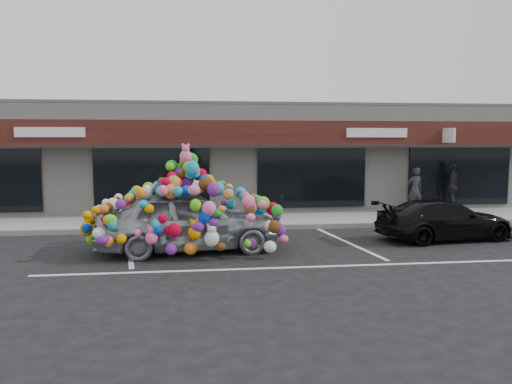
{
  "coord_description": "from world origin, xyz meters",
  "views": [
    {
      "loc": [
        -1.49,
        -13.16,
        2.89
      ],
      "look_at": [
        0.34,
        1.4,
        1.34
      ],
      "focal_mm": 35.0,
      "sensor_mm": 36.0,
      "label": 1
    }
  ],
  "objects": [
    {
      "name": "pedestrian_c",
      "position": [
        8.46,
        5.0,
        1.09
      ],
      "size": [
        1.18,
        0.96,
        1.87
      ],
      "primitive_type": "imported",
      "rotation": [
        0.0,
        0.0,
        4.17
      ],
      "color": "black",
      "rests_on": "sidewalk"
    },
    {
      "name": "shop_building",
      "position": [
        0.0,
        8.44,
        2.16
      ],
      "size": [
        24.0,
        7.2,
        4.31
      ],
      "color": "beige",
      "rests_on": "ground"
    },
    {
      "name": "sidewalk",
      "position": [
        0.0,
        4.0,
        0.07
      ],
      "size": [
        26.0,
        3.0,
        0.15
      ],
      "primitive_type": "cube",
      "color": "#9A9A94",
      "rests_on": "ground"
    },
    {
      "name": "parking_stripe_mid",
      "position": [
        2.8,
        0.2,
        0.0
      ],
      "size": [
        0.73,
        4.37,
        0.01
      ],
      "primitive_type": "cube",
      "rotation": [
        0.0,
        0.0,
        0.14
      ],
      "color": "silver",
      "rests_on": "ground"
    },
    {
      "name": "toy_car",
      "position": [
        -1.65,
        -0.29,
        0.98
      ],
      "size": [
        3.36,
        5.17,
        2.9
      ],
      "rotation": [
        0.0,
        0.0,
        1.69
      ],
      "color": "#ACB3B8",
      "rests_on": "ground"
    },
    {
      "name": "parking_stripe_left",
      "position": [
        -3.2,
        0.2,
        0.0
      ],
      "size": [
        0.73,
        4.37,
        0.01
      ],
      "primitive_type": "cube",
      "rotation": [
        0.0,
        0.0,
        0.14
      ],
      "color": "silver",
      "rests_on": "ground"
    },
    {
      "name": "kerb",
      "position": [
        0.0,
        2.5,
        0.07
      ],
      "size": [
        26.0,
        0.18,
        0.16
      ],
      "primitive_type": "cube",
      "color": "slate",
      "rests_on": "ground"
    },
    {
      "name": "lane_line",
      "position": [
        2.0,
        -2.3,
        0.0
      ],
      "size": [
        14.0,
        0.12,
        0.01
      ],
      "primitive_type": "cube",
      "color": "silver",
      "rests_on": "ground"
    },
    {
      "name": "ground",
      "position": [
        0.0,
        0.0,
        0.0
      ],
      "size": [
        90.0,
        90.0,
        0.0
      ],
      "primitive_type": "plane",
      "color": "black",
      "rests_on": "ground"
    },
    {
      "name": "black_sedan",
      "position": [
        5.7,
        0.29,
        0.58
      ],
      "size": [
        2.09,
        4.17,
        1.16
      ],
      "primitive_type": "imported",
      "rotation": [
        0.0,
        0.0,
        1.69
      ],
      "color": "black",
      "rests_on": "ground"
    },
    {
      "name": "pedestrian_a",
      "position": [
        6.8,
        4.67,
        1.0
      ],
      "size": [
        0.68,
        0.5,
        1.71
      ],
      "primitive_type": "imported",
      "rotation": [
        0.0,
        0.0,
        3.3
      ],
      "color": "black",
      "rests_on": "sidewalk"
    }
  ]
}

